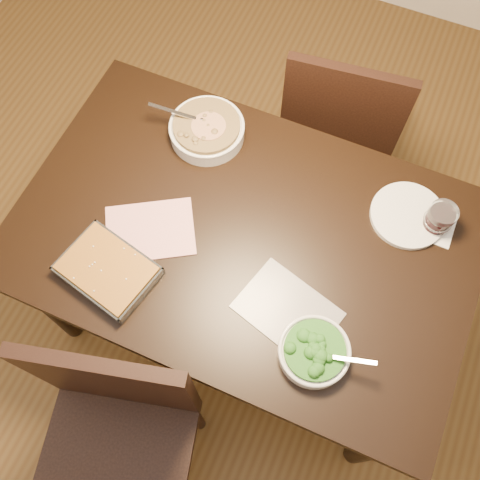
% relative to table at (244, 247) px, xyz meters
% --- Properties ---
extents(ground, '(4.00, 4.00, 0.00)m').
position_rel_table_xyz_m(ground, '(0.00, 0.00, -0.65)').
color(ground, '#4D3216').
rests_on(ground, ground).
extents(table, '(1.40, 0.90, 0.75)m').
position_rel_table_xyz_m(table, '(0.00, 0.00, 0.00)').
color(table, black).
rests_on(table, ground).
extents(magazine_a, '(0.33, 0.30, 0.01)m').
position_rel_table_xyz_m(magazine_a, '(-0.27, -0.10, 0.10)').
color(magazine_a, '#C4384A').
rests_on(magazine_a, table).
extents(magazine_b, '(0.32, 0.26, 0.00)m').
position_rel_table_xyz_m(magazine_b, '(0.21, -0.17, 0.10)').
color(magazine_b, '#2A2B33').
rests_on(magazine_b, table).
extents(coaster, '(0.12, 0.12, 0.00)m').
position_rel_table_xyz_m(coaster, '(0.52, 0.26, 0.10)').
color(coaster, white).
rests_on(coaster, table).
extents(stew_bowl, '(0.27, 0.25, 0.09)m').
position_rel_table_xyz_m(stew_bowl, '(-0.26, 0.28, 0.13)').
color(stew_bowl, silver).
rests_on(stew_bowl, table).
extents(broccoli_bowl, '(0.22, 0.20, 0.08)m').
position_rel_table_xyz_m(broccoli_bowl, '(0.32, -0.26, 0.12)').
color(broccoli_bowl, silver).
rests_on(broccoli_bowl, table).
extents(baking_dish, '(0.30, 0.25, 0.05)m').
position_rel_table_xyz_m(baking_dish, '(-0.31, -0.28, 0.12)').
color(baking_dish, silver).
rests_on(baking_dish, table).
extents(wine_tumbler, '(0.09, 0.09, 0.10)m').
position_rel_table_xyz_m(wine_tumbler, '(0.52, 0.26, 0.15)').
color(wine_tumbler, black).
rests_on(wine_tumbler, coaster).
extents(dinner_plate, '(0.23, 0.23, 0.02)m').
position_rel_table_xyz_m(dinner_plate, '(0.44, 0.26, 0.10)').
color(dinner_plate, silver).
rests_on(dinner_plate, table).
extents(chair_near, '(0.55, 0.55, 0.96)m').
position_rel_table_xyz_m(chair_near, '(-0.13, -0.66, -0.12)').
color(chair_near, black).
rests_on(chair_near, ground).
extents(chair_far, '(0.48, 0.48, 0.92)m').
position_rel_table_xyz_m(chair_far, '(0.11, 0.70, -0.14)').
color(chair_far, black).
rests_on(chair_far, ground).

